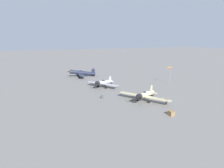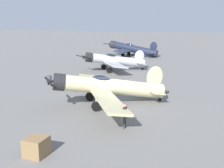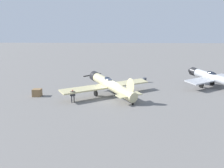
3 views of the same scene
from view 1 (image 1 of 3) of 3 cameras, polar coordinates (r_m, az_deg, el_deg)
name	(u,v)px [view 1 (image 1 of 3)]	position (r m, az deg, el deg)	size (l,w,h in m)	color
ground_plane	(146,100)	(48.23, 10.65, -4.99)	(400.00, 400.00, 0.00)	slate
airplane_foreground	(145,95)	(47.27, 10.50, -3.35)	(10.14, 11.66, 3.28)	beige
airplane_mid_apron	(104,83)	(58.86, -2.64, 0.47)	(9.19, 9.33, 3.02)	#B7BABF
airplane_far_line	(82,73)	(75.40, -9.54, 3.50)	(11.83, 11.17, 3.35)	#1E2338
ground_crew_mechanic	(167,101)	(45.85, 16.90, -5.11)	(0.30, 0.64, 1.66)	#2D2D33
equipment_crate	(171,113)	(40.32, 18.27, -8.78)	(1.17, 1.21, 1.01)	olive
fuel_drum	(102,97)	(48.57, -3.15, -4.08)	(0.68, 0.68, 0.85)	#474C56
windsock_mast	(169,68)	(65.01, 17.59, 4.71)	(1.73, 0.72, 6.07)	gray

